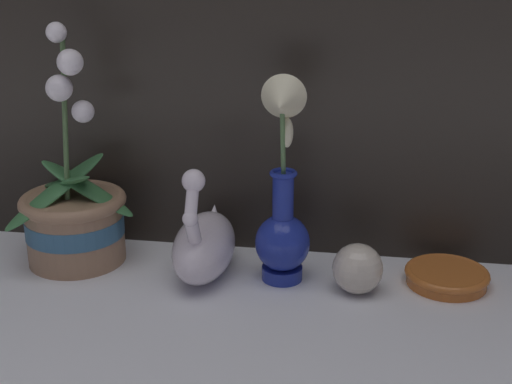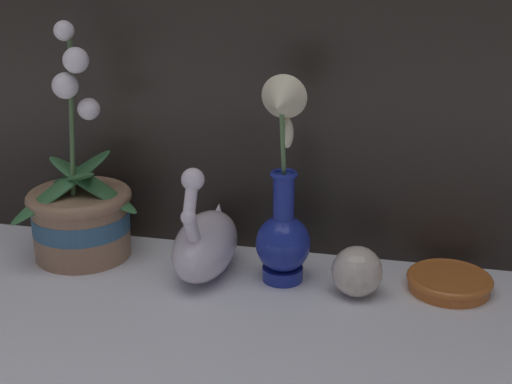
{
  "view_description": "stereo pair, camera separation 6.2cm",
  "coord_description": "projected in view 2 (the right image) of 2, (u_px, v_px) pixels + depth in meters",
  "views": [
    {
      "loc": [
        0.15,
        -0.84,
        0.5
      ],
      "look_at": [
        -0.0,
        0.13,
        0.15
      ],
      "focal_mm": 50.0,
      "sensor_mm": 36.0,
      "label": 1
    },
    {
      "loc": [
        0.21,
        -0.83,
        0.5
      ],
      "look_at": [
        -0.0,
        0.13,
        0.15
      ],
      "focal_mm": 50.0,
      "sensor_mm": 36.0,
      "label": 2
    }
  ],
  "objects": [
    {
      "name": "amber_dish",
      "position": [
        449.0,
        281.0,
        1.07
      ],
      "size": [
        0.13,
        0.13,
        0.02
      ],
      "color": "#C66628",
      "rests_on": "ground_plane"
    },
    {
      "name": "orchid_potted_plant",
      "position": [
        80.0,
        211.0,
        1.16
      ],
      "size": [
        0.21,
        0.2,
        0.38
      ],
      "color": "#9E7556",
      "rests_on": "ground_plane"
    },
    {
      "name": "glass_sphere",
      "position": [
        357.0,
        271.0,
        1.04
      ],
      "size": [
        0.08,
        0.08,
        0.08
      ],
      "color": "beige",
      "rests_on": "ground_plane"
    },
    {
      "name": "swan_figurine",
      "position": [
        206.0,
        242.0,
        1.11
      ],
      "size": [
        0.09,
        0.19,
        0.19
      ],
      "color": "white",
      "rests_on": "ground_plane"
    },
    {
      "name": "blue_vase",
      "position": [
        283.0,
        212.0,
        1.06
      ],
      "size": [
        0.08,
        0.1,
        0.32
      ],
      "color": "navy",
      "rests_on": "ground_plane"
    },
    {
      "name": "ground_plane",
      "position": [
        237.0,
        324.0,
        0.98
      ],
      "size": [
        2.8,
        2.8,
        0.0
      ],
      "primitive_type": "plane",
      "color": "white"
    }
  ]
}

